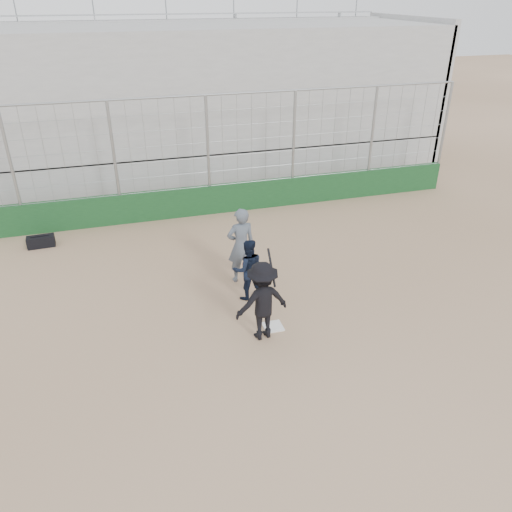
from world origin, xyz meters
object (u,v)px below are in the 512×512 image
object	(u,v)px
catcher_crouched	(248,279)
equipment_bag	(41,241)
batter_at_plate	(262,301)
umpire	(241,249)

from	to	relation	value
catcher_crouched	equipment_bag	size ratio (longest dim) A/B	1.37
catcher_crouched	equipment_bag	bearing A→B (deg)	139.21
batter_at_plate	equipment_bag	xyz separation A→B (m)	(-5.14, 6.14, -0.76)
equipment_bag	catcher_crouched	bearing A→B (deg)	-40.79
batter_at_plate	umpire	bearing A→B (deg)	85.62
batter_at_plate	equipment_bag	world-z (taller)	batter_at_plate
umpire	equipment_bag	world-z (taller)	umpire
batter_at_plate	equipment_bag	bearing A→B (deg)	129.91
umpire	equipment_bag	xyz separation A→B (m)	(-5.33, 3.62, -0.76)
catcher_crouched	equipment_bag	world-z (taller)	catcher_crouched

